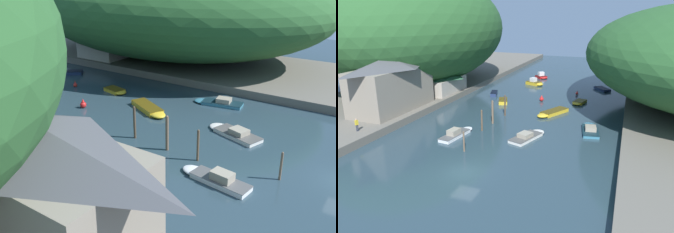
{
  "view_description": "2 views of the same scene",
  "coord_description": "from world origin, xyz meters",
  "views": [
    {
      "loc": [
        -29.37,
        -2.62,
        16.27
      ],
      "look_at": [
        2.19,
        18.79,
        0.77
      ],
      "focal_mm": 40.0,
      "sensor_mm": 36.0,
      "label": 1
    },
    {
      "loc": [
        14.69,
        -26.95,
        15.75
      ],
      "look_at": [
        -0.51,
        13.51,
        1.89
      ],
      "focal_mm": 35.0,
      "sensor_mm": 36.0,
      "label": 2
    }
  ],
  "objects": [
    {
      "name": "water_surface",
      "position": [
        0.0,
        30.0,
        0.0
      ],
      "size": [
        130.0,
        130.0,
        0.0
      ],
      "primitive_type": "plane",
      "color": "#283D47",
      "rests_on": "ground"
    },
    {
      "name": "left_bank",
      "position": [
        -25.84,
        30.0,
        0.54
      ],
      "size": [
        22.0,
        120.0,
        1.08
      ],
      "color": "#666056",
      "rests_on": "ground"
    },
    {
      "name": "hillside_left",
      "position": [
        -26.94,
        30.93,
        12.37
      ],
      "size": [
        33.79,
        47.3,
        22.58
      ],
      "color": "#285628",
      "rests_on": "left_bank"
    },
    {
      "name": "waterfront_building",
      "position": [
        -19.32,
        13.19,
        5.35
      ],
      "size": [
        6.75,
        14.52,
        8.32
      ],
      "color": "gray",
      "rests_on": "left_bank"
    },
    {
      "name": "boathouse_shed",
      "position": [
        -18.96,
        26.18,
        3.08
      ],
      "size": [
        7.43,
        10.18,
        3.88
      ],
      "color": "#B2A899",
      "rests_on": "left_bank"
    },
    {
      "name": "right_bank_cottage",
      "position": [
        18.97,
        43.53,
        3.43
      ],
      "size": [
        7.22,
        8.18,
        4.56
      ],
      "color": "#B2A899",
      "rests_on": "right_bank"
    },
    {
      "name": "boat_open_rowboat",
      "position": [
        -6.11,
        26.93,
        0.33
      ],
      "size": [
        2.75,
        4.26,
        0.67
      ],
      "rotation": [
        0.0,
        0.0,
        0.35
      ],
      "color": "gold",
      "rests_on": "water_surface"
    },
    {
      "name": "boat_mid_channel",
      "position": [
        3.38,
        11.47,
        0.28
      ],
      "size": [
        3.84,
        6.56,
        0.92
      ],
      "rotation": [
        0.0,
        0.0,
        5.97
      ],
      "color": "silver",
      "rests_on": "water_surface"
    },
    {
      "name": "boat_red_skiff",
      "position": [
        -9.77,
        31.53,
        0.36
      ],
      "size": [
        2.22,
        4.3,
        0.72
      ],
      "rotation": [
        0.0,
        0.0,
        0.29
      ],
      "color": "navy",
      "rests_on": "water_surface"
    },
    {
      "name": "boat_moored_right",
      "position": [
        -5.22,
        51.29,
        0.45
      ],
      "size": [
        3.76,
        3.75,
        1.53
      ],
      "rotation": [
        0.0,
        0.0,
        3.93
      ],
      "color": "red",
      "rests_on": "water_surface"
    },
    {
      "name": "boat_far_upstream",
      "position": [
        9.68,
        43.57,
        0.25
      ],
      "size": [
        4.27,
        4.93,
        0.51
      ],
      "rotation": [
        0.0,
        0.0,
        0.63
      ],
      "color": "navy",
      "rests_on": "water_surface"
    },
    {
      "name": "boat_yellow_tender",
      "position": [
        7.03,
        30.63,
        0.25
      ],
      "size": [
        2.4,
        3.83,
        0.51
      ],
      "rotation": [
        0.0,
        0.0,
        2.92
      ],
      "color": "gold",
      "rests_on": "water_surface"
    },
    {
      "name": "boat_near_quay",
      "position": [
        -5.71,
        8.9,
        0.34
      ],
      "size": [
        2.36,
        6.39,
        1.15
      ],
      "rotation": [
        0.0,
        0.0,
        6.16
      ],
      "color": "white",
      "rests_on": "water_surface"
    },
    {
      "name": "boat_far_right_bank",
      "position": [
        10.64,
        16.92,
        0.29
      ],
      "size": [
        3.08,
        6.42,
        0.96
      ],
      "rotation": [
        0.0,
        0.0,
        0.18
      ],
      "color": "teal",
      "rests_on": "water_surface"
    },
    {
      "name": "boat_white_cruiser",
      "position": [
        3.86,
        22.51,
        0.3
      ],
      "size": [
        4.48,
        6.6,
        0.61
      ],
      "rotation": [
        0.0,
        0.0,
        2.68
      ],
      "color": "gold",
      "rests_on": "water_surface"
    },
    {
      "name": "boat_cabin_cruiser",
      "position": [
        -4.64,
        43.12,
        0.49
      ],
      "size": [
        4.48,
        3.28,
        1.59
      ],
      "rotation": [
        0.0,
        0.0,
        4.31
      ],
      "color": "gold",
      "rests_on": "water_surface"
    },
    {
      "name": "mooring_post_nearest",
      "position": [
        -2.46,
        4.63,
        1.27
      ],
      "size": [
        0.2,
        0.2,
        2.53
      ],
      "color": "brown",
      "rests_on": "water_surface"
    },
    {
      "name": "mooring_post_middle",
      "position": [
        -3.42,
        11.79,
        1.52
      ],
      "size": [
        0.22,
        0.22,
        3.03
      ],
      "color": "brown",
      "rests_on": "water_surface"
    },
    {
      "name": "mooring_post_fourth",
      "position": [
        -3.25,
        15.2,
        1.77
      ],
      "size": [
        0.3,
        0.3,
        3.52
      ],
      "color": "brown",
      "rests_on": "water_surface"
    },
    {
      "name": "mooring_post_farthest",
      "position": [
        -2.87,
        19.38,
        1.71
      ],
      "size": [
        0.26,
        0.26,
        3.41
      ],
      "color": "#4C3D2D",
      "rests_on": "water_surface"
    },
    {
      "name": "channel_buoy_near",
      "position": [
        5.65,
        37.22,
        0.33
      ],
      "size": [
        0.56,
        0.56,
        0.84
      ],
      "color": "red",
      "rests_on": "water_surface"
    },
    {
      "name": "channel_buoy_far",
      "position": [
        0.3,
        30.06,
        0.45
      ],
      "size": [
        0.77,
        0.77,
        1.16
      ],
      "color": "red",
      "rests_on": "water_surface"
    },
    {
      "name": "person_on_quay",
      "position": [
        -17.15,
        3.39,
        2.05
      ],
      "size": [
        0.31,
        0.42,
        1.69
      ],
      "rotation": [
        0.0,
        0.0,
        1.32
      ],
      "color": "#282D3D",
      "rests_on": "left_bank"
    },
    {
      "name": "person_by_boathouse",
      "position": [
        -17.28,
        11.09,
        2.05
      ],
      "size": [
        0.3,
        0.42,
        1.69
      ],
      "rotation": [
        0.0,
        0.0,
        1.33
      ],
      "color": "#282D3D",
      "rests_on": "left_bank"
    }
  ]
}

